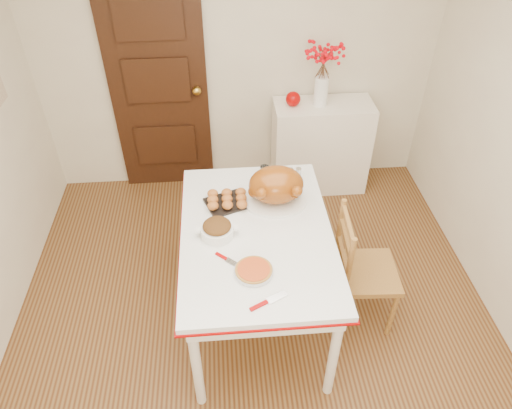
{
  "coord_description": "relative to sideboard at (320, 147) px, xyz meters",
  "views": [
    {
      "loc": [
        -0.17,
        -1.91,
        2.87
      ],
      "look_at": [
        0.02,
        0.29,
        1.03
      ],
      "focal_mm": 32.99,
      "sensor_mm": 36.0,
      "label": 1
    }
  ],
  "objects": [
    {
      "name": "floor",
      "position": [
        -0.75,
        -1.78,
        -0.44
      ],
      "size": [
        3.5,
        4.0,
        0.0
      ],
      "primitive_type": "cube",
      "color": "#4C2510",
      "rests_on": "ground"
    },
    {
      "name": "wall_back",
      "position": [
        -0.75,
        0.22,
        0.81
      ],
      "size": [
        3.5,
        0.0,
        2.5
      ],
      "primitive_type": "cube",
      "color": "beige",
      "rests_on": "ground"
    },
    {
      "name": "door_back",
      "position": [
        -1.45,
        0.19,
        0.59
      ],
      "size": [
        0.85,
        0.06,
        2.06
      ],
      "primitive_type": "cube",
      "color": "black",
      "rests_on": "ground"
    },
    {
      "name": "sideboard",
      "position": [
        0.0,
        0.0,
        0.0
      ],
      "size": [
        0.89,
        0.39,
        0.89
      ],
      "primitive_type": "cube",
      "color": "white",
      "rests_on": "floor"
    },
    {
      "name": "kitchen_table",
      "position": [
        -0.74,
        -1.54,
        -0.02
      ],
      "size": [
        0.97,
        1.42,
        0.85
      ],
      "primitive_type": null,
      "color": "white",
      "rests_on": "floor"
    },
    {
      "name": "chair_oak",
      "position": [
        0.01,
        -1.59,
        0.03
      ],
      "size": [
        0.44,
        0.44,
        0.95
      ],
      "primitive_type": null,
      "rotation": [
        0.0,
        0.0,
        1.51
      ],
      "color": "olive",
      "rests_on": "floor"
    },
    {
      "name": "berry_vase",
      "position": [
        -0.04,
        0.0,
        0.71
      ],
      "size": [
        0.28,
        0.28,
        0.54
      ],
      "primitive_type": null,
      "color": "white",
      "rests_on": "sideboard"
    },
    {
      "name": "apple",
      "position": [
        -0.28,
        0.0,
        0.51
      ],
      "size": [
        0.13,
        0.13,
        0.13
      ],
      "primitive_type": "sphere",
      "color": "#9A0201",
      "rests_on": "sideboard"
    },
    {
      "name": "turkey_platter",
      "position": [
        -0.58,
        -1.27,
        0.54
      ],
      "size": [
        0.51,
        0.46,
        0.27
      ],
      "primitive_type": null,
      "rotation": [
        0.0,
        0.0,
        0.34
      ],
      "color": "#82440D",
      "rests_on": "kitchen_table"
    },
    {
      "name": "pumpkin_pie",
      "position": [
        -0.78,
        -1.89,
        0.43
      ],
      "size": [
        0.28,
        0.28,
        0.05
      ],
      "primitive_type": "cylinder",
      "rotation": [
        0.0,
        0.0,
        0.34
      ],
      "color": "#B73F15",
      "rests_on": "kitchen_table"
    },
    {
      "name": "stuffing_dish",
      "position": [
        -0.98,
        -1.56,
        0.46
      ],
      "size": [
        0.28,
        0.23,
        0.1
      ],
      "primitive_type": null,
      "rotation": [
        0.0,
        0.0,
        -0.1
      ],
      "color": "#4B2A0D",
      "rests_on": "kitchen_table"
    },
    {
      "name": "rolls_tray",
      "position": [
        -0.91,
        -1.26,
        0.44
      ],
      "size": [
        0.33,
        0.29,
        0.07
      ],
      "primitive_type": null,
      "rotation": [
        0.0,
        0.0,
        0.36
      ],
      "color": "#A95D25",
      "rests_on": "kitchen_table"
    },
    {
      "name": "pie_server",
      "position": [
        -0.72,
        -2.1,
        0.41
      ],
      "size": [
        0.23,
        0.16,
        0.01
      ],
      "primitive_type": null,
      "rotation": [
        0.0,
        0.0,
        0.46
      ],
      "color": "silver",
      "rests_on": "kitchen_table"
    },
    {
      "name": "carving_knife",
      "position": [
        -0.91,
        -1.79,
        0.41
      ],
      "size": [
        0.2,
        0.19,
        0.01
      ],
      "primitive_type": null,
      "rotation": [
        0.0,
        0.0,
        -0.72
      ],
      "color": "silver",
      "rests_on": "kitchen_table"
    },
    {
      "name": "drinking_glass",
      "position": [
        -0.63,
        -1.01,
        0.46
      ],
      "size": [
        0.07,
        0.07,
        0.11
      ],
      "primitive_type": "cylinder",
      "rotation": [
        0.0,
        0.0,
        0.08
      ],
      "color": "white",
      "rests_on": "kitchen_table"
    },
    {
      "name": "shaker_pair",
      "position": [
        -0.42,
        -1.02,
        0.45
      ],
      "size": [
        0.1,
        0.05,
        0.09
      ],
      "primitive_type": null,
      "rotation": [
        0.0,
        0.0,
        -0.18
      ],
      "color": "white",
      "rests_on": "kitchen_table"
    }
  ]
}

